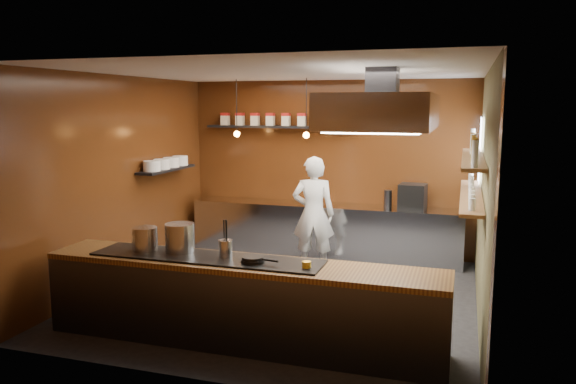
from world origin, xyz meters
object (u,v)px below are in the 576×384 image
at_px(stockpot_small, 145,239).
at_px(extractor_hood, 382,111).
at_px(stockpot_large, 180,238).
at_px(chef, 313,214).
at_px(espresso_machine, 413,197).

bearing_deg(stockpot_small, extractor_hood, 25.34).
relative_size(stockpot_large, chef, 0.18).
xyz_separation_m(extractor_hood, stockpot_small, (-2.48, -1.17, -1.43)).
bearing_deg(espresso_machine, stockpot_large, -116.73).
xyz_separation_m(stockpot_large, stockpot_small, (-0.41, -0.07, -0.03)).
xyz_separation_m(stockpot_small, chef, (1.21, 2.86, -0.17)).
bearing_deg(extractor_hood, stockpot_large, -151.96).
xyz_separation_m(extractor_hood, espresso_machine, (0.17, 2.56, -1.40)).
bearing_deg(chef, stockpot_large, 62.57).
bearing_deg(chef, extractor_hood, 115.48).
distance_m(stockpot_large, stockpot_small, 0.41).
bearing_deg(stockpot_large, espresso_machine, 58.59).
relative_size(extractor_hood, stockpot_large, 6.05).
relative_size(extractor_hood, espresso_machine, 4.80).
distance_m(espresso_machine, chef, 1.68).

